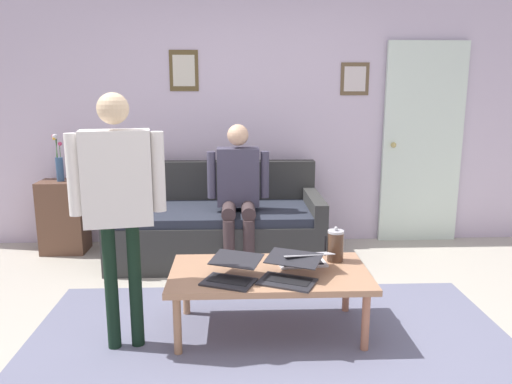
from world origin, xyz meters
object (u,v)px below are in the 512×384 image
object	(u,v)px
couch	(217,227)
laptop_center	(303,260)
coffee_table	(269,277)
person_seated	(238,187)
flower_vase	(59,162)
laptop_left	(289,273)
side_shelf	(64,217)
interior_door	(422,144)
laptop_right	(231,274)
french_press	(335,246)
person_standing	(118,190)

from	to	relation	value
couch	laptop_center	size ratio (longest dim) A/B	5.24
coffee_table	person_seated	bearing A→B (deg)	-81.18
flower_vase	laptop_center	bearing A→B (deg)	142.76
laptop_left	side_shelf	size ratio (longest dim) A/B	0.64
couch	side_shelf	xyz separation A→B (m)	(1.51, -0.24, 0.05)
person_seated	interior_door	bearing A→B (deg)	-159.41
laptop_right	flower_vase	distance (m)	2.54
laptop_left	french_press	world-z (taller)	french_press
interior_door	person_seated	distance (m)	2.05
couch	coffee_table	xyz separation A→B (m)	(-0.40, 1.48, 0.08)
interior_door	person_standing	distance (m)	3.38
side_shelf	interior_door	bearing A→B (deg)	-176.04
interior_door	person_standing	world-z (taller)	interior_door
interior_door	flower_vase	distance (m)	3.63
interior_door	flower_vase	size ratio (longest dim) A/B	4.51
couch	laptop_left	size ratio (longest dim) A/B	4.26
laptop_right	flower_vase	xyz separation A→B (m)	(1.66, -1.87, 0.43)
coffee_table	side_shelf	bearing A→B (deg)	-42.04
coffee_table	side_shelf	distance (m)	2.57
person_standing	person_seated	size ratio (longest dim) A/B	1.23
laptop_left	laptop_center	world-z (taller)	same
side_shelf	laptop_center	bearing A→B (deg)	142.71
laptop_left	person_seated	size ratio (longest dim) A/B	0.35
laptop_right	person_seated	size ratio (longest dim) A/B	0.33
couch	coffee_table	distance (m)	1.54
couch	person_seated	size ratio (longest dim) A/B	1.51
laptop_left	coffee_table	bearing A→B (deg)	-54.85
laptop_left	laptop_right	distance (m)	0.36
laptop_right	side_shelf	world-z (taller)	side_shelf
flower_vase	couch	bearing A→B (deg)	171.12
laptop_center	person_standing	world-z (taller)	person_standing
french_press	person_seated	distance (m)	1.28
couch	french_press	bearing A→B (deg)	123.39
person_standing	coffee_table	bearing A→B (deg)	-169.59
coffee_table	french_press	size ratio (longest dim) A/B	5.25
interior_door	laptop_center	distance (m)	2.45
person_standing	person_seated	bearing A→B (deg)	-116.77
interior_door	french_press	distance (m)	2.24
flower_vase	french_press	bearing A→B (deg)	146.94
couch	laptop_center	world-z (taller)	couch
laptop_right	side_shelf	xyz separation A→B (m)	(1.66, -1.87, -0.11)
couch	laptop_left	world-z (taller)	couch
laptop_center	laptop_right	xyz separation A→B (m)	(0.48, 0.24, 0.00)
interior_door	coffee_table	world-z (taller)	interior_door
laptop_center	french_press	bearing A→B (deg)	-160.31
coffee_table	laptop_left	bearing A→B (deg)	125.15
laptop_center	french_press	distance (m)	0.26
laptop_left	french_press	bearing A→B (deg)	-136.47
couch	person_standing	world-z (taller)	person_standing
french_press	flower_vase	size ratio (longest dim) A/B	0.54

